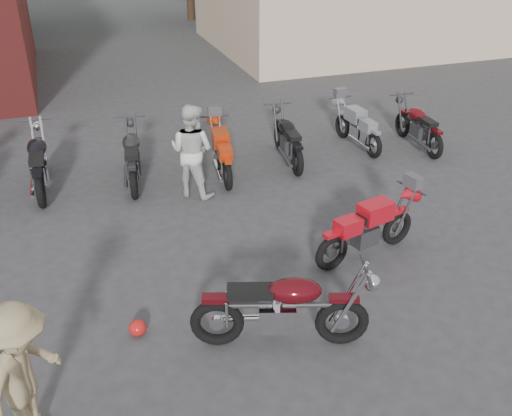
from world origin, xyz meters
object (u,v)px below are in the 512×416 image
object	(u,v)px
helmet	(138,328)
person_tan	(24,377)
sportbike	(369,225)
row_bike_6	(357,125)
row_bike_7	(418,124)
row_bike_5	(288,136)
vintage_motorcycle	(284,304)
row_bike_3	(132,154)
row_bike_4	(222,150)
row_bike_2	(38,159)
person_light	(192,151)

from	to	relation	value
helmet	person_tan	xyz separation A→B (m)	(-1.23, -1.28, 0.74)
sportbike	row_bike_6	bearing A→B (deg)	50.42
row_bike_6	row_bike_7	world-z (taller)	row_bike_7
row_bike_5	row_bike_6	bearing A→B (deg)	-75.51
row_bike_5	vintage_motorcycle	bearing A→B (deg)	164.04
vintage_motorcycle	sportbike	bearing A→B (deg)	54.74
helmet	person_tan	world-z (taller)	person_tan
row_bike_3	row_bike_7	world-z (taller)	row_bike_3
row_bike_4	vintage_motorcycle	bearing A→B (deg)	179.63
row_bike_2	row_bike_7	xyz separation A→B (m)	(8.06, -0.53, -0.06)
person_light	person_tan	distance (m)	5.74
vintage_motorcycle	person_tan	world-z (taller)	person_tan
vintage_motorcycle	row_bike_7	bearing A→B (deg)	62.54
vintage_motorcycle	row_bike_2	xyz separation A→B (m)	(-2.77, 5.65, -0.01)
vintage_motorcycle	person_tan	size ratio (longest dim) A/B	1.26
helmet	person_light	bearing A→B (deg)	65.94
row_bike_2	row_bike_6	xyz separation A→B (m)	(6.76, -0.09, -0.09)
row_bike_5	row_bike_6	xyz separation A→B (m)	(1.78, 0.25, -0.04)
person_tan	row_bike_6	world-z (taller)	person_tan
person_light	person_tan	bearing A→B (deg)	102.10
sportbike	person_tan	size ratio (longest dim) A/B	1.10
helmet	row_bike_7	xyz separation A→B (m)	(6.99, 4.35, 0.44)
vintage_motorcycle	sportbike	size ratio (longest dim) A/B	1.14
sportbike	row_bike_6	distance (m)	4.56
person_light	row_bike_5	xyz separation A→B (m)	(2.26, 0.85, -0.32)
sportbike	helmet	size ratio (longest dim) A/B	8.07
person_tan	row_bike_7	world-z (taller)	person_tan
helmet	row_bike_5	bearing A→B (deg)	49.27
row_bike_4	row_bike_5	xyz separation A→B (m)	(1.51, 0.19, 0.02)
vintage_motorcycle	row_bike_3	world-z (taller)	vintage_motorcycle
row_bike_3	row_bike_7	xyz separation A→B (m)	(6.33, -0.27, -0.04)
person_light	row_bike_4	bearing A→B (deg)	-96.51
sportbike	row_bike_5	size ratio (longest dim) A/B	0.96
sportbike	row_bike_5	bearing A→B (deg)	73.23
row_bike_2	row_bike_3	size ratio (longest dim) A/B	1.04
person_light	sportbike	bearing A→B (deg)	166.53
row_bike_6	row_bike_4	bearing A→B (deg)	93.76
vintage_motorcycle	person_tan	xyz separation A→B (m)	(-2.93, -0.50, 0.23)
sportbike	row_bike_4	distance (m)	3.88
vintage_motorcycle	row_bike_4	bearing A→B (deg)	100.69
vintage_motorcycle	row_bike_3	size ratio (longest dim) A/B	1.06
person_tan	row_bike_5	distance (m)	7.77
vintage_motorcycle	row_bike_4	distance (m)	5.17
row_bike_2	row_bike_5	distance (m)	4.99
vintage_motorcycle	row_bike_5	size ratio (longest dim) A/B	1.10
helmet	row_bike_2	size ratio (longest dim) A/B	0.11
row_bike_4	row_bike_6	bearing A→B (deg)	-75.03
row_bike_3	row_bike_6	distance (m)	5.04
row_bike_4	person_light	bearing A→B (deg)	138.70
sportbike	row_bike_7	size ratio (longest dim) A/B	0.99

